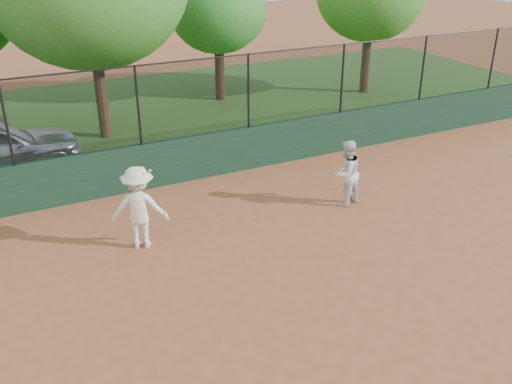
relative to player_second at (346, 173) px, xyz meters
name	(u,v)px	position (x,y,z in m)	size (l,w,h in m)	color
ground	(272,308)	(-3.58, -2.91, -0.82)	(80.00, 80.00, 0.00)	#965230
back_wall	(162,163)	(-3.58, 3.09, -0.22)	(26.00, 0.20, 1.20)	#183622
grass_strip	(109,121)	(-3.58, 9.09, -0.81)	(36.00, 12.00, 0.01)	#254B17
player_second	(346,173)	(0.00, 0.00, 0.00)	(0.79, 0.62, 1.63)	silver
player_main	(139,208)	(-4.99, 0.27, 0.09)	(1.34, 1.09, 1.82)	beige
fence_assembly	(157,102)	(-3.61, 3.09, 1.42)	(26.00, 0.06, 2.00)	black
tree_3	(218,11)	(1.02, 9.88, 2.51)	(3.62, 3.29, 4.91)	#3E2514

